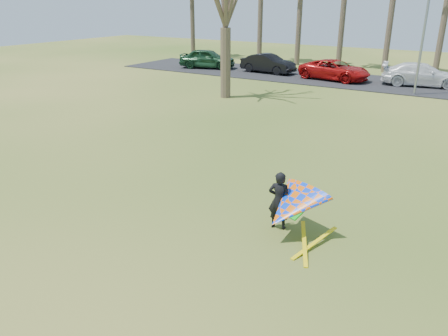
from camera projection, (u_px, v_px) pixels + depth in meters
The scene contains 8 objects.
ground at pixel (185, 229), 11.76m from camera, with size 100.00×100.00×0.00m, color #255512.
parking_strip at pixel (392, 85), 31.53m from camera, with size 46.00×7.00×0.06m, color black.
streetlight at pixel (428, 23), 26.49m from camera, with size 2.28×0.18×8.00m.
car_0 at pixel (207, 59), 38.57m from camera, with size 1.97×4.89×1.67m, color #183D22.
car_1 at pixel (268, 63), 36.14m from camera, with size 1.61×4.62×1.52m, color black.
car_2 at pixel (335, 70), 32.98m from camera, with size 2.46×5.32×1.48m, color #AE0E0D.
car_3 at pixel (422, 75), 30.63m from camera, with size 2.19×5.38×1.56m, color white.
kite_flyer at pixel (290, 206), 11.14m from camera, with size 2.13×2.39×2.02m.
Camera 1 is at (6.39, -8.24, 5.77)m, focal length 35.00 mm.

